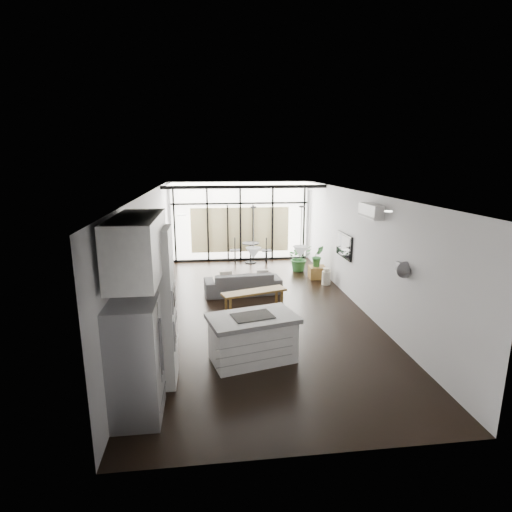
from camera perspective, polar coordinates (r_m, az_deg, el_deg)
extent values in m
cube|color=black|center=(9.80, 0.21, -7.54)|extent=(5.00, 10.00, 0.00)
cube|color=silver|center=(9.17, 0.23, 9.02)|extent=(5.00, 10.00, 0.00)
cube|color=silver|center=(9.41, -15.06, 0.03)|extent=(0.02, 10.00, 2.80)
cube|color=silver|center=(10.00, 14.59, 0.84)|extent=(0.02, 10.00, 2.80)
cube|color=silver|center=(14.27, -2.28, 4.98)|extent=(5.00, 0.02, 2.80)
cube|color=silver|center=(4.73, 7.98, -13.29)|extent=(5.00, 0.02, 2.80)
cube|color=black|center=(14.16, -2.24, 4.91)|extent=(5.00, 0.20, 2.80)
cube|color=silver|center=(13.14, -1.98, 10.25)|extent=(4.70, 1.90, 0.06)
cube|color=beige|center=(14.27, -2.26, 3.76)|extent=(3.50, 0.02, 1.60)
cube|color=white|center=(7.28, -0.48, -11.67)|extent=(1.72, 1.27, 0.84)
cube|color=black|center=(7.11, -0.48, -8.55)|extent=(0.80, 0.63, 0.01)
cube|color=#A7A7AC|center=(5.87, -16.83, -14.23)|extent=(0.65, 0.82, 1.69)
cube|color=white|center=(6.49, -14.57, -7.22)|extent=(0.66, 0.69, 2.54)
cube|color=white|center=(5.78, -16.57, 1.25)|extent=(0.62, 1.75, 0.86)
cone|color=silver|center=(6.63, -0.36, 0.44)|extent=(0.26, 0.26, 0.18)
cone|color=silver|center=(6.77, 6.38, 0.62)|extent=(0.26, 0.26, 0.18)
imported|color=#464648|center=(10.79, -1.92, -3.30)|extent=(2.08, 0.77, 0.80)
cube|color=brown|center=(9.58, -0.25, -6.42)|extent=(1.61, 0.84, 0.50)
cylinder|color=beige|center=(11.24, 1.25, -3.74)|extent=(0.58, 0.58, 0.37)
cube|color=brown|center=(12.35, 8.74, -2.31)|extent=(0.51, 0.51, 0.37)
imported|color=#2E6931|center=(13.05, 6.20, -0.66)|extent=(0.99, 1.05, 0.68)
imported|color=#2E6931|center=(12.27, 8.79, -0.83)|extent=(0.42, 0.69, 0.29)
cylinder|color=beige|center=(11.74, 10.00, -2.87)|extent=(0.27, 0.27, 0.49)
cube|color=black|center=(13.97, -0.77, 0.62)|extent=(1.74, 0.91, 0.80)
cube|color=black|center=(10.92, 12.47, 1.47)|extent=(0.05, 1.10, 0.65)
cube|color=silver|center=(9.05, 16.10, 6.20)|extent=(0.22, 0.90, 0.30)
cube|color=black|center=(8.89, -15.36, 0.23)|extent=(0.04, 0.70, 0.90)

